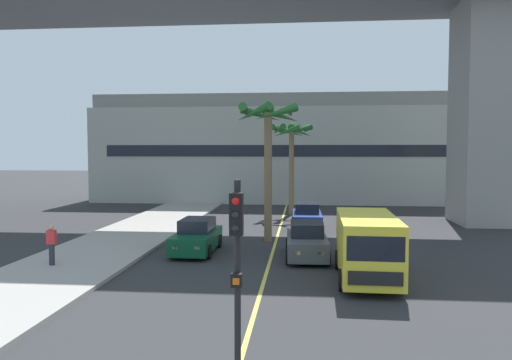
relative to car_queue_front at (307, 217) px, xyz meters
name	(u,v)px	position (x,y,z in m)	size (l,w,h in m)	color
sidewalk_left	(38,281)	(-9.64, -13.23, -0.65)	(4.80, 80.00, 0.15)	#9E9991
lane_stripe_center	(275,245)	(-1.64, -5.23, -0.72)	(0.14, 56.00, 0.01)	#DBCC4C
pier_building_backdrop	(288,150)	(-1.64, 16.86, 4.08)	(35.61, 8.04, 9.72)	#ADB2A8
car_queue_front	(307,217)	(0.00, 0.00, 0.00)	(1.88, 4.12, 1.56)	navy
car_queue_second	(197,237)	(-5.14, -7.45, 0.00)	(1.86, 4.12, 1.56)	#0C4728
car_queue_third	(307,241)	(-0.08, -8.09, 0.00)	(1.95, 4.16, 1.56)	#4C5156
delivery_van	(367,245)	(2.08, -11.65, 0.57)	(2.26, 5.30, 2.36)	yellow
traffic_light_median_near	(237,262)	(-1.44, -21.00, 1.99)	(0.24, 0.37, 4.20)	black
palm_tree_near_median	(268,131)	(-2.05, -4.38, 4.99)	(3.41, 3.51, 7.19)	brown
palm_tree_mid_median	(291,140)	(-1.12, 6.69, 4.78)	(3.23, 3.31, 6.73)	brown
pedestrian_mid_block	(52,244)	(-10.23, -11.10, 0.28)	(0.34, 0.22, 1.62)	#2D2D38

